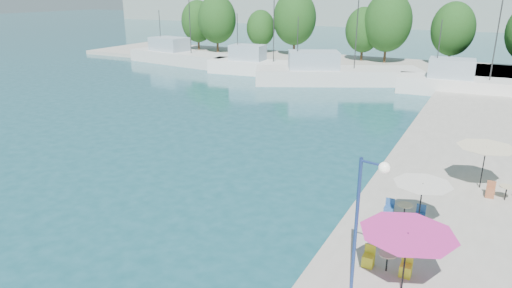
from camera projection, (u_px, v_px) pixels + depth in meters
The scene contains 19 objects.
quay_far at pixel (348, 65), 67.07m from camera, with size 90.00×16.00×0.60m, color gray.
trawler_01 at pixel (180, 56), 69.66m from camera, with size 18.92×7.38×10.20m.
trawler_02 at pixel (260, 66), 60.70m from camera, with size 15.00×5.25×10.20m.
trawler_03 at pixel (333, 74), 54.93m from camera, with size 19.83×13.25×10.20m.
trawler_04 at pixel (468, 86), 48.51m from camera, with size 15.49×5.02×10.20m.
tree_01 at pixel (198, 21), 79.65m from camera, with size 5.75×5.75×8.50m.
tree_02 at pixel (217, 19), 76.40m from camera, with size 6.37×6.37×9.44m.
tree_03 at pixel (261, 28), 76.30m from camera, with size 4.75×4.75×7.03m.
tree_04 at pixel (295, 18), 72.82m from camera, with size 6.86×6.86×10.16m.
tree_05 at pixel (363, 30), 67.41m from camera, with size 5.28×5.28×7.82m.
tree_06 at pixel (388, 22), 65.03m from camera, with size 6.78×6.78×10.04m.
tree_07 at pixel (453, 29), 62.81m from camera, with size 5.88×5.88×8.70m.
umbrella_pink at pixel (407, 240), 15.54m from camera, with size 3.33×3.33×2.30m.
umbrella_white at pixel (422, 189), 19.77m from camera, with size 2.54×2.54×2.20m.
umbrella_cream at pixel (486, 151), 23.96m from camera, with size 2.97×2.97×2.33m.
cafe_table_01 at pixel (387, 264), 17.24m from camera, with size 1.82×0.70×0.76m.
cafe_table_02 at pixel (404, 214), 21.13m from camera, with size 1.82×0.70×0.76m.
cafe_table_03 at pixel (506, 195), 23.09m from camera, with size 1.82×0.70×0.76m.
street_lamp at pixel (367, 203), 15.00m from camera, with size 1.02×0.40×5.03m.
Camera 1 is at (11.31, 1.12, 10.73)m, focal length 32.00 mm.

